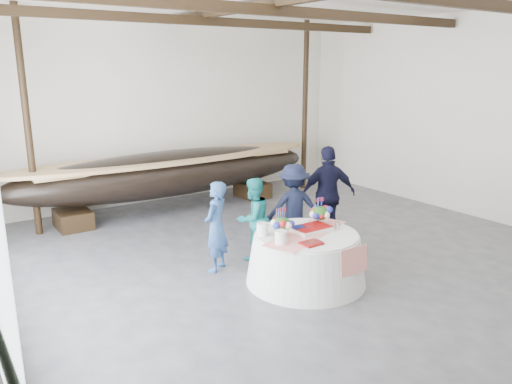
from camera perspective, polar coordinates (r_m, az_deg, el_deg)
floor at (r=8.45m, az=8.21°, el=-9.28°), size 10.00×12.00×0.01m
wall_back at (r=12.85m, az=-9.96°, el=9.15°), size 10.00×0.02×4.50m
wall_right at (r=11.81m, az=27.02°, el=7.38°), size 0.02×12.00×4.50m
pavilion_structure at (r=8.40m, az=5.20°, el=18.64°), size 9.80×11.76×4.50m
longboat_display at (r=11.82m, az=-9.68°, el=2.18°), size 7.66×1.53×1.44m
banquet_table at (r=7.98m, az=5.73°, el=-7.48°), size 1.90×1.90×0.81m
tabletop_items at (r=7.84m, az=5.12°, el=-3.56°), size 1.83×1.15×0.40m
guest_woman_blue at (r=8.30m, az=-4.59°, el=-3.96°), size 0.67×0.62×1.53m
guest_woman_teal at (r=8.80m, az=-0.35°, el=-3.06°), size 0.80×0.67×1.47m
guest_man_left at (r=9.22m, az=4.29°, el=-1.77°), size 1.19×0.93×1.62m
guest_man_right at (r=9.68m, az=8.22°, el=-0.30°), size 1.20×0.82×1.88m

